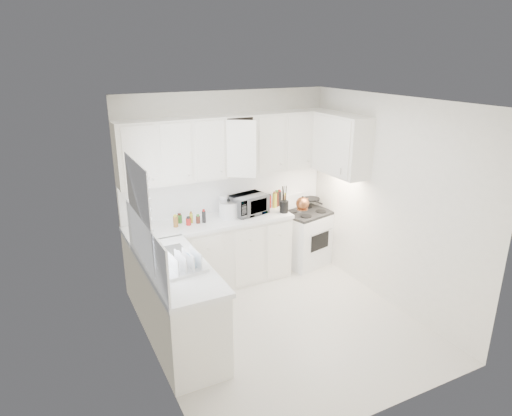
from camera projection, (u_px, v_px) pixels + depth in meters
floor at (282, 324)px, 5.37m from camera, size 3.20×3.20×0.00m
ceiling at (287, 101)px, 4.52m from camera, size 3.20×3.20×0.00m
wall_back at (227, 186)px, 6.30m from camera, size 3.00×0.00×3.00m
wall_front at (386, 286)px, 3.60m from camera, size 3.00×0.00×3.00m
wall_left at (149, 247)px, 4.31m from camera, size 0.00×3.20×3.20m
wall_right at (389, 203)px, 5.58m from camera, size 0.00×3.20×3.20m
window_blinds at (140, 211)px, 4.53m from camera, size 0.06×0.96×1.06m
lower_cabinets_back at (211, 255)px, 6.15m from camera, size 2.22×0.60×0.90m
lower_cabinets_left at (178, 307)px, 4.88m from camera, size 0.60×1.60×0.90m
countertop_back at (210, 222)px, 5.99m from camera, size 2.24×0.64×0.05m
countertop_left at (176, 268)px, 4.73m from camera, size 0.64×1.62×0.05m
backsplash_back at (227, 191)px, 6.31m from camera, size 2.98×0.02×0.55m
backsplash_left at (146, 247)px, 4.50m from camera, size 0.02×1.60×0.55m
upper_cabinets_back at (232, 175)px, 6.09m from camera, size 3.00×0.33×0.80m
upper_cabinets_right at (339, 174)px, 6.14m from camera, size 0.33×0.90×0.80m
sink at (166, 243)px, 4.98m from camera, size 0.42×0.38×0.30m
stove at (306, 230)px, 6.78m from camera, size 0.81×0.72×1.06m
tea_kettle at (302, 203)px, 6.40m from camera, size 0.28×0.26×0.22m
frying_pan at (311, 198)px, 6.85m from camera, size 0.26×0.44×0.04m
microwave at (249, 202)px, 6.19m from camera, size 0.54×0.37×0.33m
rice_cooker at (229, 208)px, 6.07m from camera, size 0.32×0.32×0.26m
paper_towel at (224, 205)px, 6.17m from camera, size 0.12×0.12×0.27m
utensil_crock at (284, 199)px, 6.23m from camera, size 0.17×0.17×0.40m
dish_rack at (183, 261)px, 4.57m from camera, size 0.45×0.35×0.23m
spice_left_0 at (173, 219)px, 5.88m from camera, size 0.06×0.06×0.13m
spice_left_1 at (181, 220)px, 5.83m from camera, size 0.06×0.06×0.13m
spice_left_2 at (184, 217)px, 5.94m from camera, size 0.06×0.06×0.13m
spice_left_3 at (192, 218)px, 5.90m from camera, size 0.06×0.06×0.13m
spice_left_4 at (195, 215)px, 6.00m from camera, size 0.06×0.06×0.13m
spice_left_5 at (203, 216)px, 5.96m from camera, size 0.06×0.06×0.13m
sauce_right_0 at (268, 200)px, 6.51m from camera, size 0.06×0.06×0.19m
sauce_right_1 at (273, 201)px, 6.48m from camera, size 0.06×0.06×0.19m
sauce_right_2 at (275, 199)px, 6.56m from camera, size 0.06×0.06×0.19m
sauce_right_3 at (280, 200)px, 6.53m from camera, size 0.06×0.06×0.19m
sauce_right_4 at (281, 198)px, 6.60m from camera, size 0.06×0.06×0.19m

